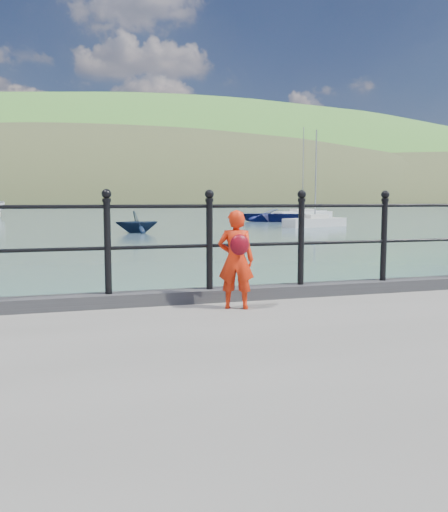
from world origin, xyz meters
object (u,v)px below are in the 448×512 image
object	(u,v)px
railing	(160,234)
launch_blue	(275,215)
launch_navy	(137,222)
sailboat_far	(302,214)
sailboat_near	(315,223)
child	(236,259)

from	to	relation	value
railing	launch_blue	xyz separation A→B (m)	(19.17, 43.52, -1.19)
railing	launch_navy	xyz separation A→B (m)	(3.71, 29.63, -1.10)
railing	launch_blue	size ratio (longest dim) A/B	2.97
sailboat_far	sailboat_near	bearing A→B (deg)	-127.71
launch_blue	sailboat_near	distance (m)	10.34
child	sailboat_near	size ratio (longest dim) A/B	0.14
railing	sailboat_far	size ratio (longest dim) A/B	1.63
child	sailboat_far	xyz separation A→B (m)	(26.69, 55.45, -1.22)
launch_navy	child	bearing A→B (deg)	170.65
sailboat_near	sailboat_far	xyz separation A→B (m)	(9.03, 21.71, 0.00)
launch_navy	sailboat_near	xyz separation A→B (m)	(14.72, 3.58, -0.39)
child	sailboat_near	bearing A→B (deg)	-93.78
child	launch_navy	bearing A→B (deg)	-71.73
child	launch_blue	world-z (taller)	child
sailboat_near	sailboat_far	size ratio (longest dim) A/B	0.71
railing	sailboat_far	distance (m)	61.43
railing	sailboat_near	distance (m)	38.02
railing	sailboat_near	bearing A→B (deg)	60.98
child	sailboat_far	world-z (taller)	sailboat_far
sailboat_far	launch_navy	bearing A→B (deg)	-148.32
railing	launch_blue	world-z (taller)	railing
launch_navy	sailboat_far	world-z (taller)	sailboat_far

